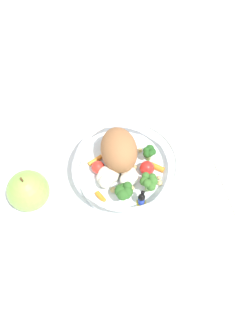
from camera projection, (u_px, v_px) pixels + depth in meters
ground_plane at (129, 179)px, 0.68m from camera, size 2.40×2.40×0.00m
food_container at (123, 165)px, 0.66m from camera, size 0.21×0.21×0.08m
loose_apple at (28, 191)px, 0.63m from camera, size 0.08×0.08×0.09m
folded_napkin at (250, 180)px, 0.68m from camera, size 0.16×0.15×0.01m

